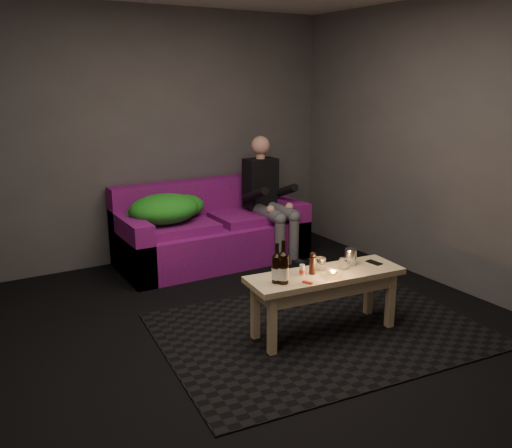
{
  "coord_description": "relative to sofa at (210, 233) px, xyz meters",
  "views": [
    {
      "loc": [
        -1.99,
        -3.17,
        1.88
      ],
      "look_at": [
        0.45,
        0.95,
        0.6
      ],
      "focal_mm": 38.0,
      "sensor_mm": 36.0,
      "label": 1
    }
  ],
  "objects": [
    {
      "name": "room",
      "position": [
        -0.4,
        -1.35,
        1.34
      ],
      "size": [
        4.5,
        4.5,
        4.5
      ],
      "color": "silver",
      "rests_on": "ground"
    },
    {
      "name": "smartphone",
      "position": [
        0.44,
        -2.01,
        0.19
      ],
      "size": [
        0.08,
        0.14,
        0.01
      ],
      "primitive_type": "cube",
      "rotation": [
        0.0,
        0.0,
        0.1
      ],
      "color": "black",
      "rests_on": "coffee_table"
    },
    {
      "name": "pepper_mill",
      "position": [
        -0.12,
        -1.97,
        0.25
      ],
      "size": [
        0.05,
        0.05,
        0.13
      ],
      "primitive_type": "cylinder",
      "rotation": [
        0.0,
        0.0,
        0.04
      ],
      "color": "black",
      "rests_on": "coffee_table"
    },
    {
      "name": "red_lighter",
      "position": [
        -0.26,
        -2.1,
        0.2
      ],
      "size": [
        0.05,
        0.08,
        0.01
      ],
      "primitive_type": "cube",
      "rotation": [
        0.0,
        0.0,
        0.42
      ],
      "color": "red",
      "rests_on": "coffee_table"
    },
    {
      "name": "steel_cup",
      "position": [
        0.27,
        -1.94,
        0.25
      ],
      "size": [
        0.11,
        0.11,
        0.13
      ],
      "primitive_type": "cylinder",
      "rotation": [
        0.0,
        0.0,
        -0.27
      ],
      "color": "silver",
      "rests_on": "coffee_table"
    },
    {
      "name": "beer_bottle_b",
      "position": [
        -0.41,
        -2.01,
        0.31
      ],
      "size": [
        0.08,
        0.08,
        0.31
      ],
      "color": "black",
      "rests_on": "coffee_table"
    },
    {
      "name": "sofa",
      "position": [
        0.0,
        0.0,
        0.0
      ],
      "size": [
        1.94,
        0.87,
        0.83
      ],
      "color": "#620D62",
      "rests_on": "floor"
    },
    {
      "name": "salt_shaker",
      "position": [
        -0.2,
        -1.95,
        0.23
      ],
      "size": [
        0.05,
        0.05,
        0.08
      ],
      "primitive_type": "cylinder",
      "rotation": [
        0.0,
        0.0,
        0.36
      ],
      "color": "silver",
      "rests_on": "coffee_table"
    },
    {
      "name": "beer_bottle_a",
      "position": [
        -0.44,
        -1.98,
        0.3
      ],
      "size": [
        0.07,
        0.07,
        0.29
      ],
      "color": "black",
      "rests_on": "coffee_table"
    },
    {
      "name": "coffee_table",
      "position": [
        -0.01,
        -1.99,
        0.1
      ],
      "size": [
        1.23,
        0.49,
        0.49
      ],
      "rotation": [
        0.0,
        0.0,
        -0.09
      ],
      "color": "tan",
      "rests_on": "rug"
    },
    {
      "name": "floor",
      "position": [
        -0.4,
        -1.82,
        -0.3
      ],
      "size": [
        4.5,
        4.5,
        0.0
      ],
      "primitive_type": "plane",
      "color": "black",
      "rests_on": "ground"
    },
    {
      "name": "person",
      "position": [
        0.62,
        -0.16,
        0.37
      ],
      "size": [
        0.35,
        0.8,
        1.29
      ],
      "color": "black",
      "rests_on": "sofa"
    },
    {
      "name": "rug",
      "position": [
        -0.01,
        -1.94,
        -0.3
      ],
      "size": [
        2.56,
        1.96,
        0.01
      ],
      "primitive_type": "cube",
      "rotation": [
        0.0,
        0.0,
        -0.09
      ],
      "color": "black",
      "rests_on": "floor"
    },
    {
      "name": "tumbler_front",
      "position": [
        0.15,
        -2.0,
        0.23
      ],
      "size": [
        0.07,
        0.07,
        0.08
      ],
      "primitive_type": "cylinder",
      "rotation": [
        0.0,
        0.0,
        -0.0
      ],
      "color": "white",
      "rests_on": "coffee_table"
    },
    {
      "name": "tealight",
      "position": [
        -0.02,
        -2.09,
        0.22
      ],
      "size": [
        0.07,
        0.07,
        0.05
      ],
      "color": "white",
      "rests_on": "coffee_table"
    },
    {
      "name": "green_blanket",
      "position": [
        -0.48,
        -0.01,
        0.33
      ],
      "size": [
        0.85,
        0.58,
        0.29
      ],
      "color": "#267D16",
      "rests_on": "sofa"
    },
    {
      "name": "tumbler_back",
      "position": [
        -0.02,
        -1.93,
        0.24
      ],
      "size": [
        0.09,
        0.09,
        0.1
      ],
      "primitive_type": "cylinder",
      "rotation": [
        0.0,
        0.0,
        -0.09
      ],
      "color": "white",
      "rests_on": "coffee_table"
    }
  ]
}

